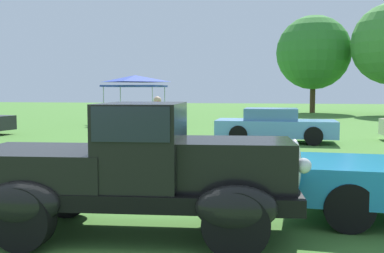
% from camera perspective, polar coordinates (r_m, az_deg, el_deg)
% --- Properties ---
extents(ground_plane, '(120.00, 120.00, 0.00)m').
position_cam_1_polar(ground_plane, '(5.96, -15.41, -13.73)').
color(ground_plane, '#42752D').
extents(feature_pickup_truck, '(4.30, 2.09, 1.70)m').
position_cam_1_polar(feature_pickup_truck, '(5.84, -6.92, -5.26)').
color(feature_pickup_truck, black).
rests_on(feature_pickup_truck, ground_plane).
extents(show_car_skyblue, '(4.24, 1.77, 1.22)m').
position_cam_1_polar(show_car_skyblue, '(16.42, 10.40, 0.12)').
color(show_car_skyblue, '#669EDB').
rests_on(show_car_skyblue, ground_plane).
extents(spectator_near_truck, '(0.29, 0.43, 1.69)m').
position_cam_1_polar(spectator_near_truck, '(12.78, -4.39, 0.34)').
color(spectator_near_truck, '#283351').
rests_on(spectator_near_truck, ground_plane).
extents(canopy_tent_left_field, '(3.02, 3.02, 2.71)m').
position_cam_1_polar(canopy_tent_left_field, '(25.55, -7.20, 5.82)').
color(canopy_tent_left_field, '#B7B7BC').
rests_on(canopy_tent_left_field, ground_plane).
extents(treeline_far_left, '(6.09, 6.09, 8.03)m').
position_cam_1_polar(treeline_far_left, '(39.02, 15.13, 9.01)').
color(treeline_far_left, '#47331E').
rests_on(treeline_far_left, ground_plane).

